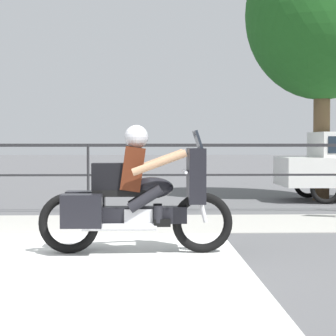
% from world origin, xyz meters
% --- Properties ---
extents(ground_plane, '(120.00, 120.00, 0.00)m').
position_xyz_m(ground_plane, '(0.00, 0.00, 0.00)').
color(ground_plane, '#565659').
extents(sidewalk_band, '(44.00, 2.40, 0.01)m').
position_xyz_m(sidewalk_band, '(0.00, 3.40, 0.01)').
color(sidewalk_band, '#A8A59E').
rests_on(sidewalk_band, ground).
extents(crosswalk_band, '(3.45, 6.00, 0.01)m').
position_xyz_m(crosswalk_band, '(0.50, -0.20, 0.00)').
color(crosswalk_band, silver).
rests_on(crosswalk_band, ground).
extents(fence_railing, '(36.00, 0.05, 1.32)m').
position_xyz_m(fence_railing, '(0.00, 4.98, 1.04)').
color(fence_railing, '#232326').
rests_on(fence_railing, ground).
extents(motorcycle, '(2.36, 0.76, 1.56)m').
position_xyz_m(motorcycle, '(0.98, 0.53, 0.70)').
color(motorcycle, black).
rests_on(motorcycle, ground).
extents(tree_behind_sign, '(3.56, 3.56, 6.25)m').
position_xyz_m(tree_behind_sign, '(5.17, 7.69, 4.27)').
color(tree_behind_sign, brown).
rests_on(tree_behind_sign, ground).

